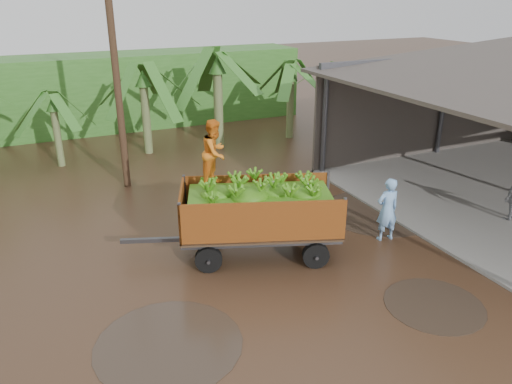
% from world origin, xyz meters
% --- Properties ---
extents(ground, '(100.00, 100.00, 0.00)m').
position_xyz_m(ground, '(0.00, 0.00, 0.00)').
color(ground, black).
rests_on(ground, ground).
extents(hedge_north, '(22.00, 3.00, 3.60)m').
position_xyz_m(hedge_north, '(-2.00, 16.00, 1.80)').
color(hedge_north, '#2D661E').
rests_on(hedge_north, ground).
extents(banana_trailer, '(5.62, 3.22, 3.56)m').
position_xyz_m(banana_trailer, '(0.45, 1.03, 1.25)').
color(banana_trailer, '#A35117').
rests_on(banana_trailer, ground).
extents(man_blue, '(0.70, 0.49, 1.82)m').
position_xyz_m(man_blue, '(4.01, 0.27, 0.91)').
color(man_blue, '#7EAFE7').
rests_on(man_blue, ground).
extents(utility_pole, '(1.20, 0.24, 7.28)m').
position_xyz_m(utility_pole, '(-1.74, 7.40, 3.70)').
color(utility_pole, '#47301E').
rests_on(utility_pole, ground).
extents(banana_plants, '(23.95, 20.83, 4.36)m').
position_xyz_m(banana_plants, '(-2.58, 8.16, 1.82)').
color(banana_plants, '#2D661E').
rests_on(banana_plants, ground).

